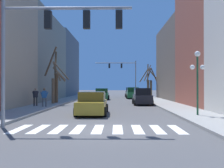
{
  "coord_description": "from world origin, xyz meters",
  "views": [
    {
      "loc": [
        0.84,
        -11.82,
        1.95
      ],
      "look_at": [
        0.16,
        29.41,
        2.33
      ],
      "focal_mm": 42.0,
      "sensor_mm": 36.0,
      "label": 1
    }
  ],
  "objects": [
    {
      "name": "crosswalk_stripes",
      "position": [
        -0.0,
        0.14,
        0.0
      ],
      "size": [
        7.65,
        2.6,
        0.01
      ],
      "color": "white",
      "rests_on": "ground_plane"
    },
    {
      "name": "building_row_right",
      "position": [
        10.6,
        13.63,
        5.39
      ],
      "size": [
        6.0,
        38.51,
        12.2
      ],
      "color": "beige",
      "rests_on": "ground_plane"
    },
    {
      "name": "car_driving_away_lane",
      "position": [
        -0.83,
        6.4,
        0.74
      ],
      "size": [
        2.1,
        4.78,
        1.58
      ],
      "rotation": [
        0.0,
        0.0,
        -1.57
      ],
      "color": "#A38423",
      "rests_on": "ground_plane"
    },
    {
      "name": "traffic_signal_near",
      "position": [
        -2.21,
        0.36,
        4.44
      ],
      "size": [
        6.13,
        0.28,
        6.02
      ],
      "color": "gray",
      "rests_on": "ground_plane"
    },
    {
      "name": "car_driving_toward_lane",
      "position": [
        -1.28,
        26.74,
        0.77
      ],
      "size": [
        2.13,
        4.16,
        1.66
      ],
      "rotation": [
        0.0,
        0.0,
        -1.57
      ],
      "color": "#236B38",
      "rests_on": "ground_plane"
    },
    {
      "name": "pedestrian_on_right_sidewalk",
      "position": [
        -6.62,
        12.17,
        1.12
      ],
      "size": [
        0.5,
        0.61,
        1.65
      ],
      "rotation": [
        0.0,
        0.0,
        0.9
      ],
      "color": "black",
      "rests_on": "sidewalk_left"
    },
    {
      "name": "building_row_left",
      "position": [
        -10.6,
        21.83,
        5.53
      ],
      "size": [
        6.0,
        53.06,
        11.84
      ],
      "color": "#934C3D",
      "rests_on": "ground_plane"
    },
    {
      "name": "pedestrian_on_left_sidewalk",
      "position": [
        -5.56,
        11.32,
        1.13
      ],
      "size": [
        0.71,
        0.26,
        1.65
      ],
      "rotation": [
        0.0,
        0.0,
        0.12
      ],
      "color": "#4C4C51",
      "rests_on": "sidewalk_left"
    },
    {
      "name": "street_tree_left_mid",
      "position": [
        -5.58,
        15.65,
        2.26
      ],
      "size": [
        1.97,
        1.3,
        4.48
      ],
      "color": "brown",
      "rests_on": "sidewalk_left"
    },
    {
      "name": "street_lamp_right_corner",
      "position": [
        5.97,
        4.77,
        3.02
      ],
      "size": [
        0.95,
        0.36,
        4.04
      ],
      "color": "#1E4C2D",
      "rests_on": "sidewalk_right"
    },
    {
      "name": "traffic_signal_far",
      "position": [
        2.28,
        37.24,
        4.94
      ],
      "size": [
        7.69,
        0.28,
        6.75
      ],
      "color": "gray",
      "rests_on": "ground_plane"
    },
    {
      "name": "ground_plane",
      "position": [
        0.0,
        0.0,
        0.0
      ],
      "size": [
        240.0,
        240.0,
        0.0
      ],
      "primitive_type": "plane",
      "color": "#4C4C4F"
    },
    {
      "name": "street_tree_left_near",
      "position": [
        6.38,
        33.49,
        2.66
      ],
      "size": [
        3.38,
        2.26,
        5.69
      ],
      "color": "brown",
      "rests_on": "sidewalk_right"
    },
    {
      "name": "car_parked_right_far",
      "position": [
        3.51,
        35.31,
        0.82
      ],
      "size": [
        2.18,
        4.11,
        1.76
      ],
      "rotation": [
        0.0,
        0.0,
        1.57
      ],
      "color": "black",
      "rests_on": "ground_plane"
    },
    {
      "name": "street_tree_right_near",
      "position": [
        -5.99,
        17.23,
        2.84
      ],
      "size": [
        1.71,
        3.35,
        6.26
      ],
      "color": "brown",
      "rests_on": "sidewalk_left"
    },
    {
      "name": "car_at_intersection",
      "position": [
        3.61,
        16.19,
        0.82
      ],
      "size": [
        1.99,
        4.34,
        1.77
      ],
      "rotation": [
        0.0,
        0.0,
        1.57
      ],
      "color": "black",
      "rests_on": "ground_plane"
    },
    {
      "name": "street_tree_left_far",
      "position": [
        6.64,
        32.35,
        2.46
      ],
      "size": [
        2.6,
        2.62,
        5.43
      ],
      "color": "brown",
      "rests_on": "sidewalk_right"
    },
    {
      "name": "car_parked_left_near",
      "position": [
        3.51,
        30.19,
        0.83
      ],
      "size": [
        2.19,
        4.37,
        1.8
      ],
      "rotation": [
        0.0,
        0.0,
        1.57
      ],
      "color": "#236B38",
      "rests_on": "ground_plane"
    }
  ]
}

